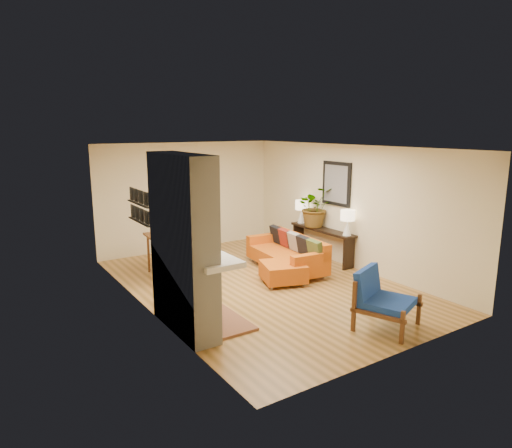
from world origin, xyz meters
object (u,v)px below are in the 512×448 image
Objects in this scene: lamp_near at (348,220)px; houseplant at (315,207)px; sofa at (289,253)px; ottoman at (283,271)px; blue_chair at (380,296)px; lamp_far at (301,209)px; dining_table at (174,243)px; console_table at (322,235)px.

houseplant reaches higher than lamp_near.
sofa is 3.84× the size of lamp_near.
blue_chair reaches higher than ottoman.
ottoman is at bearing -137.37° from lamp_far.
lamp_far is at bearing -0.64° from dining_table.
dining_table is at bearing 166.27° from console_table.
lamp_far is at bearing 67.51° from blue_chair.
lamp_near is at bearing -90.00° from lamp_far.
lamp_near is 1.53m from lamp_far.
houseplant is at bearing -9.52° from dining_table.
lamp_near reaches higher than ottoman.
houseplant reaches higher than console_table.
dining_table is at bearing 112.43° from blue_chair.
lamp_near reaches higher than dining_table.
ottoman is 2.26m from dining_table.
ottoman is (-0.62, -0.63, -0.12)m from sofa.
console_table reaches higher than ottoman.
houseplant is at bearing 21.23° from sofa.
lamp_near is (3.24, -1.56, 0.40)m from dining_table.
console_table is 1.99× the size of houseplant.
lamp_near is 1.00× the size of lamp_far.
lamp_far is 0.58× the size of houseplant.
console_table is at bearing 62.82° from blue_chair.
ottoman is 2.17m from houseplant.
sofa is at bearing -171.69° from console_table.
lamp_far is at bearing 90.00° from lamp_near.
dining_table is at bearing 179.36° from lamp_far.
sofa is 1.09× the size of dining_table.
lamp_far is 0.52m from houseplant.
sofa is 1.41m from lamp_near.
dining_table is 1.03× the size of console_table.
sofa reaches higher than console_table.
lamp_far is (0.00, 0.75, 0.49)m from console_table.
houseplant reaches higher than blue_chair.
houseplant reaches higher than ottoman.
console_table is at bearing 8.31° from sofa.
sofa is at bearing -139.03° from lamp_far.
lamp_far reaches higher than blue_chair.
lamp_near is at bearing -90.00° from console_table.
houseplant is (-0.01, -0.51, 0.13)m from lamp_far.
sofa is 0.89m from ottoman.
sofa is 1.39m from houseplant.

